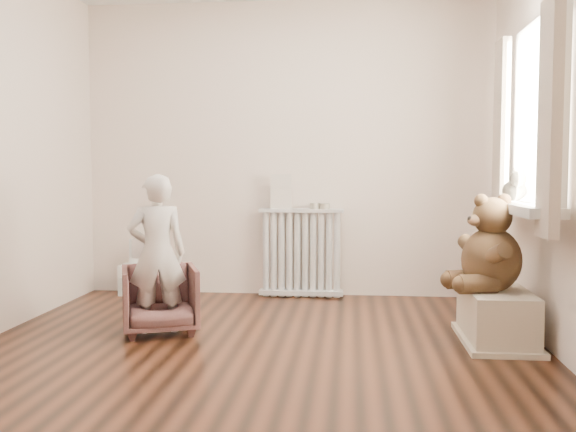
# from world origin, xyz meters

# --- Properties ---
(floor) EXTENTS (3.60, 3.60, 0.01)m
(floor) POSITION_xyz_m (0.00, 0.00, 0.00)
(floor) COLOR black
(floor) RESTS_ON ground
(back_wall) EXTENTS (3.60, 0.02, 2.60)m
(back_wall) POSITION_xyz_m (0.00, 1.80, 1.30)
(back_wall) COLOR white
(back_wall) RESTS_ON ground
(front_wall) EXTENTS (3.60, 0.02, 2.60)m
(front_wall) POSITION_xyz_m (0.00, -1.80, 1.30)
(front_wall) COLOR white
(front_wall) RESTS_ON ground
(right_wall) EXTENTS (0.02, 3.60, 2.60)m
(right_wall) POSITION_xyz_m (1.80, 0.00, 1.30)
(right_wall) COLOR white
(right_wall) RESTS_ON ground
(window) EXTENTS (0.03, 0.90, 1.10)m
(window) POSITION_xyz_m (1.76, 0.30, 1.45)
(window) COLOR white
(window) RESTS_ON right_wall
(window_sill) EXTENTS (0.22, 1.10, 0.06)m
(window_sill) POSITION_xyz_m (1.67, 0.30, 0.87)
(window_sill) COLOR silver
(window_sill) RESTS_ON right_wall
(curtain_left) EXTENTS (0.06, 0.26, 1.30)m
(curtain_left) POSITION_xyz_m (1.65, -0.27, 1.39)
(curtain_left) COLOR #B9A894
(curtain_left) RESTS_ON right_wall
(curtain_right) EXTENTS (0.06, 0.26, 1.30)m
(curtain_right) POSITION_xyz_m (1.65, 0.87, 1.39)
(curtain_right) COLOR #B9A894
(curtain_right) RESTS_ON right_wall
(radiator) EXTENTS (0.74, 0.14, 0.78)m
(radiator) POSITION_xyz_m (0.15, 1.68, 0.39)
(radiator) COLOR silver
(radiator) RESTS_ON floor
(paper_doll) EXTENTS (0.18, 0.02, 0.30)m
(paper_doll) POSITION_xyz_m (-0.03, 1.68, 0.93)
(paper_doll) COLOR beige
(paper_doll) RESTS_ON radiator
(tin_a) EXTENTS (0.09, 0.09, 0.05)m
(tin_a) POSITION_xyz_m (0.26, 1.68, 0.80)
(tin_a) COLOR #A59E8C
(tin_a) RESTS_ON radiator
(tin_b) EXTENTS (0.09, 0.09, 0.05)m
(tin_b) POSITION_xyz_m (0.35, 1.68, 0.80)
(tin_b) COLOR #A59E8C
(tin_b) RESTS_ON radiator
(toy_vanity) EXTENTS (0.31, 0.22, 0.49)m
(toy_vanity) POSITION_xyz_m (-1.32, 1.65, 0.28)
(toy_vanity) COLOR silver
(toy_vanity) RESTS_ON floor
(armchair) EXTENTS (0.64, 0.65, 0.46)m
(armchair) POSITION_xyz_m (-0.72, 0.33, 0.23)
(armchair) COLOR brown
(armchair) RESTS_ON floor
(child) EXTENTS (0.45, 0.38, 1.07)m
(child) POSITION_xyz_m (-0.72, 0.28, 0.55)
(child) COLOR silver
(child) RESTS_ON armchair
(toy_bench) EXTENTS (0.39, 0.73, 0.35)m
(toy_bench) POSITION_xyz_m (1.52, 0.30, 0.20)
(toy_bench) COLOR beige
(toy_bench) RESTS_ON floor
(teddy_bear) EXTENTS (0.58, 0.50, 0.61)m
(teddy_bear) POSITION_xyz_m (1.48, 0.29, 0.67)
(teddy_bear) COLOR #372515
(teddy_bear) RESTS_ON toy_bench
(plush_cat) EXTENTS (0.17, 0.26, 0.21)m
(plush_cat) POSITION_xyz_m (1.66, 0.49, 1.00)
(plush_cat) COLOR #69645A
(plush_cat) RESTS_ON window_sill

